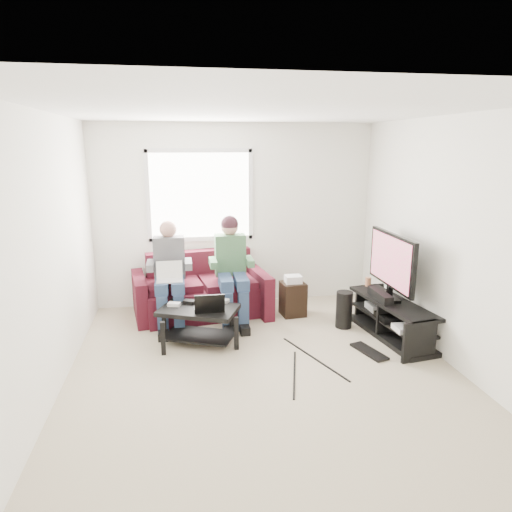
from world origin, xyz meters
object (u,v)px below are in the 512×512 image
Objects in this scene: coffee_table at (199,317)px; tv_stand at (391,321)px; sofa at (201,292)px; subwoofer at (344,310)px; end_table at (293,297)px; tv at (391,262)px.

tv_stand is at bearing -4.95° from coffee_table.
tv_stand is (2.25, -1.18, -0.11)m from sofa.
subwoofer reaches higher than tv_stand.
tv_stand is 3.01× the size of subwoofer.
sofa is 1.27m from end_table.
tv is 0.87m from subwoofer.
sofa is 3.38× the size of end_table.
coffee_table is at bearing 175.05° from tv_stand.
subwoofer is at bearing -44.70° from end_table.
coffee_table is 0.93× the size of tv.
sofa is at bearing 154.37° from tv.
tv_stand is 1.36m from end_table.
sofa reaches higher than tv_stand.
tv is at bearing -39.28° from end_table.
subwoofer is at bearing -23.96° from sofa.
tv_stand is at bearing -39.64° from subwoofer.
coffee_table is at bearing -151.44° from end_table.
tv_stand is 0.60m from subwoofer.
subwoofer is 0.84× the size of end_table.
tv_stand is at bearing -88.53° from tv.
end_table is (-1.00, 0.82, -0.66)m from tv.
end_table is at bearing 137.53° from tv_stand.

